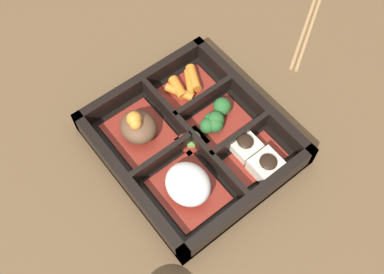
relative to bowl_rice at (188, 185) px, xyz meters
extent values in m
plane|color=brown|center=(0.06, -0.05, -0.03)|extent=(3.00, 3.00, 0.00)
cube|color=black|center=(0.06, -0.05, -0.03)|extent=(0.26, 0.24, 0.01)
cube|color=black|center=(0.06, -0.17, -0.01)|extent=(0.26, 0.01, 0.04)
cube|color=black|center=(0.06, 0.06, -0.01)|extent=(0.26, 0.01, 0.04)
cube|color=black|center=(-0.07, -0.05, -0.01)|extent=(0.01, 0.24, 0.04)
cube|color=black|center=(0.18, -0.05, -0.01)|extent=(0.01, 0.24, 0.04)
cube|color=black|center=(0.06, -0.05, -0.01)|extent=(0.24, 0.01, 0.04)
cube|color=black|center=(0.02, -0.11, -0.01)|extent=(0.01, 0.11, 0.04)
cube|color=black|center=(0.10, -0.11, -0.01)|extent=(0.01, 0.11, 0.04)
cube|color=black|center=(0.06, 0.00, -0.01)|extent=(0.01, 0.10, 0.04)
cube|color=maroon|center=(0.00, 0.00, -0.02)|extent=(0.10, 0.08, 0.01)
ellipsoid|color=silver|center=(0.00, 0.00, 0.00)|extent=(0.07, 0.06, 0.04)
cube|color=maroon|center=(0.12, 0.00, -0.02)|extent=(0.10, 0.08, 0.01)
ellipsoid|color=brown|center=(0.12, 0.00, 0.00)|extent=(0.06, 0.05, 0.03)
sphere|color=orange|center=(0.11, 0.00, 0.02)|extent=(0.02, 0.02, 0.02)
sphere|color=orange|center=(0.12, 0.00, 0.02)|extent=(0.02, 0.02, 0.02)
cube|color=maroon|center=(-0.02, -0.10, -0.02)|extent=(0.05, 0.09, 0.01)
cube|color=beige|center=(-0.04, -0.10, 0.00)|extent=(0.04, 0.04, 0.02)
ellipsoid|color=black|center=(-0.04, -0.10, 0.01)|extent=(0.03, 0.02, 0.01)
cube|color=beige|center=(0.00, -0.10, -0.01)|extent=(0.04, 0.04, 0.02)
ellipsoid|color=black|center=(0.00, -0.10, 0.00)|extent=(0.02, 0.02, 0.01)
cube|color=maroon|center=(0.06, -0.10, -0.02)|extent=(0.06, 0.09, 0.01)
sphere|color=#265B28|center=(0.06, -0.10, 0.00)|extent=(0.03, 0.03, 0.03)
sphere|color=#265B28|center=(0.05, -0.09, 0.00)|extent=(0.02, 0.02, 0.02)
sphere|color=#265B28|center=(0.05, -0.08, 0.00)|extent=(0.02, 0.02, 0.02)
sphere|color=#265B28|center=(0.07, -0.12, 0.00)|extent=(0.03, 0.03, 0.03)
sphere|color=#265B28|center=(0.06, -0.09, -0.01)|extent=(0.02, 0.02, 0.02)
cube|color=maroon|center=(0.14, -0.10, -0.02)|extent=(0.06, 0.09, 0.01)
cylinder|color=orange|center=(0.13, -0.09, -0.01)|extent=(0.05, 0.03, 0.01)
cylinder|color=orange|center=(0.14, -0.11, -0.01)|extent=(0.05, 0.03, 0.01)
cylinder|color=orange|center=(0.14, -0.12, -0.01)|extent=(0.05, 0.03, 0.02)
cylinder|color=orange|center=(0.14, -0.09, -0.01)|extent=(0.04, 0.02, 0.02)
cube|color=maroon|center=(0.06, -0.05, -0.02)|extent=(0.04, 0.04, 0.01)
cylinder|color=#75A84C|center=(0.06, -0.05, -0.01)|extent=(0.03, 0.03, 0.01)
cylinder|color=#75A84C|center=(0.06, -0.06, -0.01)|extent=(0.02, 0.02, 0.01)
cylinder|color=#A87F51|center=(0.11, -0.37, -0.03)|extent=(0.12, 0.19, 0.01)
cylinder|color=#A87F51|center=(0.12, -0.36, -0.03)|extent=(0.12, 0.19, 0.01)
camera|label=1|loc=(-0.19, 0.14, 0.56)|focal=42.00mm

